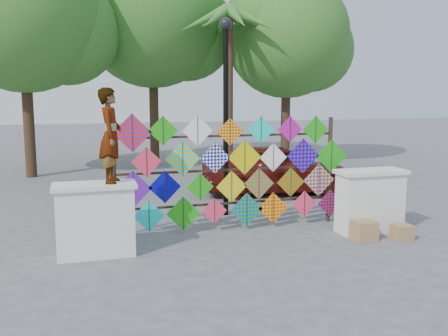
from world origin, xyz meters
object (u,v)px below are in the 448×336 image
(kite_rack, at_px, (233,172))
(vendor_woman, at_px, (111,136))
(sedan, at_px, (276,168))
(lamppost, at_px, (226,98))

(kite_rack, xyz_separation_m, vendor_woman, (-2.48, -0.93, 0.88))
(kite_rack, height_order, sedan, kite_rack)
(vendor_woman, height_order, sedan, vendor_woman)
(kite_rack, distance_m, vendor_woman, 2.79)
(sedan, bearing_deg, lamppost, 141.48)
(kite_rack, relative_size, sedan, 1.19)
(sedan, bearing_deg, vendor_woman, 138.57)
(vendor_woman, bearing_deg, sedan, -36.43)
(vendor_woman, bearing_deg, lamppost, -38.85)
(kite_rack, bearing_deg, lamppost, 80.25)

